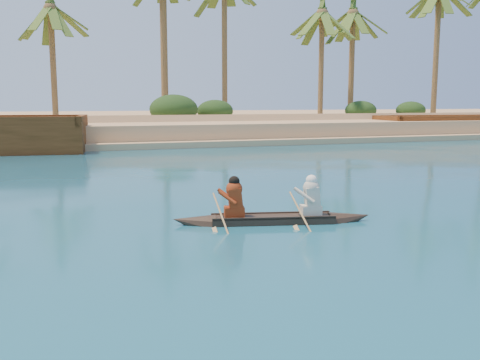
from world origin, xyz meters
name	(u,v)px	position (x,y,z in m)	size (l,w,h in m)	color
ground	(165,278)	(0.00, 0.00, 0.00)	(160.00, 160.00, 0.00)	navy
sandy_embankment	(68,124)	(0.00, 46.89, 0.53)	(150.00, 51.00, 1.50)	tan
palm_grove	(68,29)	(0.00, 35.00, 8.00)	(110.00, 14.00, 16.00)	#425B20
shrub_cluster	(74,123)	(0.00, 31.50, 1.20)	(100.00, 6.00, 2.40)	black
canoe	(273,212)	(3.01, 2.92, 0.24)	(4.45, 1.60, 1.22)	#32261B
barge_right	(452,128)	(27.34, 25.44, 0.67)	(11.73, 4.62, 1.91)	brown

